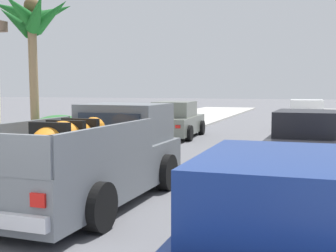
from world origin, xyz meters
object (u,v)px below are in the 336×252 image
object	(u,v)px
pickup_truck	(93,159)
car_right_near	(175,121)
car_right_mid	(283,239)
car_left_near	(306,117)
car_left_mid	(305,142)
hedge_bush	(58,129)
palm_tree_right_fore	(32,22)

from	to	relation	value
pickup_truck	car_right_near	distance (m)	11.18
car_right_near	car_right_mid	size ratio (longest dim) A/B	1.01
car_left_near	car_left_mid	size ratio (longest dim) A/B	1.00
pickup_truck	hedge_bush	size ratio (longest dim) A/B	1.88
pickup_truck	car_left_near	bearing A→B (deg)	77.28
car_right_mid	hedge_bush	world-z (taller)	car_right_mid
pickup_truck	hedge_bush	xyz separation A→B (m)	(-5.35, 7.45, -0.26)
car_left_mid	palm_tree_right_fore	distance (m)	10.71
car_left_mid	pickup_truck	bearing A→B (deg)	-127.64
car_left_near	car_left_mid	world-z (taller)	same
car_left_mid	hedge_bush	world-z (taller)	car_left_mid
car_right_mid	car_right_near	bearing A→B (deg)	110.99
pickup_truck	car_right_mid	bearing A→B (deg)	-41.30
pickup_truck	car_left_mid	world-z (taller)	pickup_truck
car_right_near	car_right_mid	world-z (taller)	same
car_left_mid	hedge_bush	distance (m)	9.45
pickup_truck	hedge_bush	world-z (taller)	pickup_truck
car_right_mid	hedge_bush	distance (m)	14.01
car_right_near	hedge_bush	xyz separation A→B (m)	(-3.57, -3.59, -0.16)
car_right_near	hedge_bush	bearing A→B (deg)	-134.83
palm_tree_right_fore	car_left_near	bearing A→B (deg)	42.37
car_left_near	hedge_bush	bearing A→B (deg)	-137.21
palm_tree_right_fore	car_left_mid	bearing A→B (deg)	-12.18
pickup_truck	car_left_near	world-z (taller)	pickup_truck
car_left_mid	car_left_near	bearing A→B (deg)	90.97
car_right_near	palm_tree_right_fore	world-z (taller)	palm_tree_right_fore
pickup_truck	palm_tree_right_fore	xyz separation A→B (m)	(-6.05, 6.93, 3.74)
palm_tree_right_fore	hedge_bush	world-z (taller)	palm_tree_right_fore
hedge_bush	car_right_mid	bearing A→B (deg)	-49.77
car_right_near	car_right_mid	xyz separation A→B (m)	(5.48, -14.29, 0.00)
car_right_near	pickup_truck	bearing A→B (deg)	-80.82
car_right_mid	palm_tree_right_fore	bearing A→B (deg)	133.73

